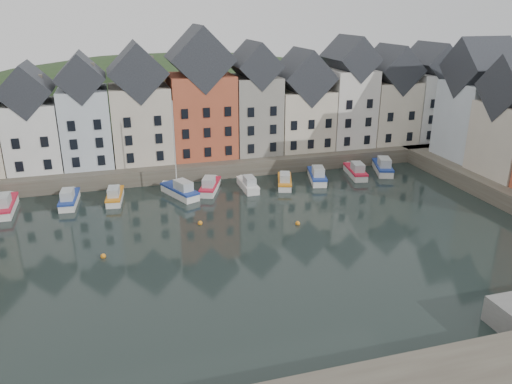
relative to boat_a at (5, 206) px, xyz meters
name	(u,v)px	position (x,y,z in m)	size (l,w,h in m)	color
ground	(257,253)	(24.61, -17.62, -0.74)	(260.00, 260.00, 0.00)	black
far_quay	(200,157)	(24.61, 12.38, 0.26)	(90.00, 16.00, 2.00)	#4B4439
hillside	(182,211)	(24.63, 38.38, -18.70)	(153.60, 70.40, 64.00)	#22371B
far_terrace	(223,105)	(27.82, 10.38, 8.13)	(72.37, 8.16, 17.78)	beige
mooring_buoys	(205,233)	(20.61, -12.29, -0.59)	(20.50, 5.50, 0.50)	orange
boat_a	(5,206)	(0.00, 0.00, 0.00)	(2.09, 6.53, 2.50)	silver
boat_b	(69,199)	(6.85, 0.35, -0.08)	(2.26, 5.96, 2.24)	silver
boat_c	(115,196)	(12.03, 0.05, -0.11)	(2.35, 5.68, 2.12)	silver
boat_d	(180,190)	(19.82, -0.56, 0.03)	(4.26, 6.48, 11.91)	silver
boat_e	(210,186)	(23.67, 0.24, -0.08)	(3.86, 6.07, 2.23)	silver
boat_f	(248,185)	(28.47, -0.45, -0.13)	(1.73, 5.40, 2.07)	silver
boat_g	(285,181)	(33.36, -0.56, -0.11)	(3.37, 5.80, 2.13)	silver
boat_h	(317,176)	(38.20, 0.13, -0.05)	(3.39, 6.39, 2.35)	silver
boat_i	(356,171)	(44.08, 0.53, -0.06)	(2.88, 6.21, 2.30)	silver
boat_j	(383,167)	(48.58, 1.15, 0.00)	(4.07, 6.82, 2.50)	silver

